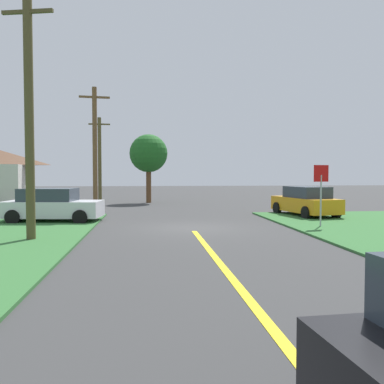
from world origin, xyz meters
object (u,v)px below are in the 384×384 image
at_px(parked_car_near_building, 52,205).
at_px(utility_pole_mid, 95,148).
at_px(car_on_crossroad, 306,202).
at_px(oak_tree_left, 149,154).
at_px(stop_sign, 321,184).
at_px(utility_pole_far, 100,158).
at_px(utility_pole_near, 29,115).

bearing_deg(parked_car_near_building, utility_pole_mid, 80.77).
bearing_deg(car_on_crossroad, parked_car_near_building, 85.61).
xyz_separation_m(utility_pole_mid, oak_tree_left, (3.20, 7.81, 0.01)).
relative_size(stop_sign, utility_pole_far, 0.38).
xyz_separation_m(car_on_crossroad, oak_tree_left, (-8.43, 11.53, 3.06)).
bearing_deg(utility_pole_near, stop_sign, 11.85).
relative_size(parked_car_near_building, utility_pole_mid, 0.63).
distance_m(car_on_crossroad, utility_pole_far, 19.46).
height_order(car_on_crossroad, parked_car_near_building, same).
relative_size(stop_sign, utility_pole_near, 0.32).
bearing_deg(utility_pole_far, oak_tree_left, -36.48).
relative_size(parked_car_near_building, oak_tree_left, 0.87).
bearing_deg(utility_pole_far, utility_pole_mid, -85.08).
relative_size(utility_pole_mid, utility_pole_far, 1.06).
distance_m(stop_sign, utility_pole_mid, 13.63).
height_order(utility_pole_mid, oak_tree_left, utility_pole_mid).
height_order(stop_sign, utility_pole_mid, utility_pole_mid).
bearing_deg(utility_pole_mid, utility_pole_near, -94.52).
height_order(parked_car_near_building, utility_pole_near, utility_pole_near).
bearing_deg(parked_car_near_building, stop_sign, -9.66).
xyz_separation_m(car_on_crossroad, utility_pole_far, (-12.57, 14.59, 2.83)).
height_order(parked_car_near_building, utility_pole_mid, utility_pole_mid).
bearing_deg(utility_pole_near, utility_pole_far, 90.20).
relative_size(car_on_crossroad, oak_tree_left, 0.88).
bearing_deg(stop_sign, utility_pole_mid, -51.06).
bearing_deg(utility_pole_far, stop_sign, -59.48).
bearing_deg(utility_pole_far, parked_car_near_building, -91.67).
height_order(parked_car_near_building, oak_tree_left, oak_tree_left).
xyz_separation_m(car_on_crossroad, parked_car_near_building, (-13.03, -1.43, 0.00)).
bearing_deg(stop_sign, utility_pole_near, -0.19).
xyz_separation_m(utility_pole_far, oak_tree_left, (4.13, -3.06, 0.23)).
distance_m(utility_pole_mid, oak_tree_left, 8.44).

